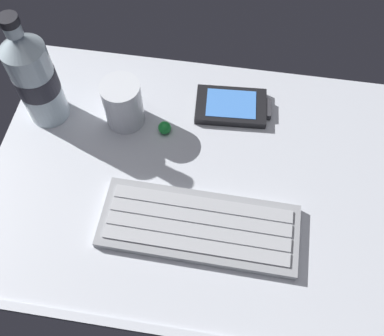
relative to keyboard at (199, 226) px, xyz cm
name	(u,v)px	position (x,y,z in cm)	size (l,w,h in cm)	color
ground_plane	(192,182)	(-2.34, 8.05, -1.79)	(64.00, 48.00, 2.80)	silver
keyboard	(199,226)	(0.00, 0.00, 0.00)	(29.14, 11.38, 1.70)	#93969B
handheld_device	(232,106)	(2.34, 22.67, -0.08)	(13.15, 8.39, 1.50)	black
juice_cup	(123,105)	(-15.13, 17.75, 3.10)	(6.40, 6.40, 8.50)	silver
water_bottle	(35,77)	(-28.28, 17.08, 8.20)	(6.73, 6.73, 20.80)	silver
trackball_mouse	(165,128)	(-8.15, 16.26, 0.29)	(2.20, 2.20, 2.20)	#198C33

